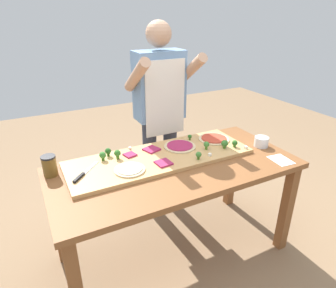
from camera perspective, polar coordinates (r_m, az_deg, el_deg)
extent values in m
plane|color=#896B4C|center=(2.46, 1.26, -20.14)|extent=(8.00, 8.00, 0.00)
cube|color=brown|center=(2.44, 21.99, -11.55)|extent=(0.07, 0.07, 0.73)
cube|color=brown|center=(2.31, -20.69, -13.54)|extent=(0.07, 0.07, 0.73)
cube|color=brown|center=(2.83, 12.13, -4.94)|extent=(0.07, 0.07, 0.73)
cube|color=brown|center=(2.01, 1.45, -4.68)|extent=(1.68, 0.78, 0.04)
cube|color=tan|center=(2.08, -1.48, -2.59)|extent=(1.30, 0.45, 0.03)
cube|color=#B7BABF|center=(1.98, -14.76, -4.45)|extent=(0.13, 0.14, 0.00)
cube|color=black|center=(1.87, -16.91, -6.26)|extent=(0.09, 0.09, 0.02)
cylinder|color=beige|center=(2.20, 2.31, -0.46)|extent=(0.24, 0.24, 0.01)
cylinder|color=#9E234C|center=(2.19, 2.31, -0.27)|extent=(0.19, 0.19, 0.01)
cylinder|color=beige|center=(2.35, 8.90, 0.95)|extent=(0.24, 0.24, 0.01)
cylinder|color=#BC3D28|center=(2.34, 8.91, 1.13)|extent=(0.20, 0.20, 0.01)
cylinder|color=beige|center=(1.90, -7.44, -4.95)|extent=(0.20, 0.20, 0.01)
cylinder|color=beige|center=(1.90, -7.45, -4.74)|extent=(0.17, 0.17, 0.01)
cube|color=#9E234C|center=(2.09, -7.40, -2.08)|extent=(0.09, 0.09, 0.01)
cube|color=#9E234C|center=(2.15, -3.20, -1.04)|extent=(0.13, 0.13, 0.01)
cube|color=#9E234C|center=(1.96, -0.88, -3.70)|extent=(0.11, 0.11, 0.01)
cylinder|color=#487A23|center=(2.03, 5.92, -2.68)|extent=(0.02, 0.02, 0.02)
sphere|color=#427F33|center=(2.02, 5.95, -2.05)|extent=(0.04, 0.04, 0.04)
cylinder|color=#3F7220|center=(2.21, 10.88, -0.54)|extent=(0.02, 0.02, 0.02)
sphere|color=#38752D|center=(2.20, 10.94, 0.14)|extent=(0.05, 0.05, 0.05)
cylinder|color=#366618|center=(2.32, 4.24, 0.99)|extent=(0.01, 0.01, 0.02)
sphere|color=#2D6623|center=(2.31, 4.25, 1.46)|extent=(0.03, 0.03, 0.03)
cylinder|color=#487A23|center=(2.17, 7.43, -0.73)|extent=(0.02, 0.02, 0.03)
sphere|color=#427F33|center=(2.16, 7.47, -0.05)|extent=(0.04, 0.04, 0.04)
cylinder|color=#2C5915|center=(2.10, -11.50, -2.01)|extent=(0.02, 0.02, 0.02)
sphere|color=#23561E|center=(2.09, -11.56, -1.35)|extent=(0.04, 0.04, 0.04)
cylinder|color=#366618|center=(2.05, -9.73, -2.49)|extent=(0.02, 0.02, 0.03)
sphere|color=#2D6623|center=(2.04, -9.79, -1.76)|extent=(0.05, 0.05, 0.05)
cylinder|color=#366618|center=(2.25, 12.77, -0.34)|extent=(0.02, 0.02, 0.02)
sphere|color=#2D6623|center=(2.24, 12.83, 0.21)|extent=(0.04, 0.04, 0.04)
cylinder|color=#3F7220|center=(2.05, -12.49, -2.80)|extent=(0.02, 0.02, 0.02)
sphere|color=#38752D|center=(2.04, -12.56, -2.11)|extent=(0.05, 0.05, 0.05)
cube|color=white|center=(2.18, -7.39, -0.81)|extent=(0.02, 0.02, 0.02)
cube|color=white|center=(2.08, 8.13, -2.06)|extent=(0.02, 0.02, 0.02)
cube|color=white|center=(2.24, 14.86, -0.63)|extent=(0.02, 0.02, 0.02)
cylinder|color=white|center=(2.37, 17.65, 0.42)|extent=(0.11, 0.11, 0.08)
cylinder|color=white|center=(2.37, 17.61, 0.08)|extent=(0.09, 0.09, 0.04)
cylinder|color=brown|center=(2.00, -21.96, -4.10)|extent=(0.09, 0.09, 0.12)
cylinder|color=black|center=(1.97, -22.27, -2.35)|extent=(0.09, 0.09, 0.01)
cube|color=white|center=(2.21, 21.04, -2.91)|extent=(0.14, 0.17, 0.00)
cylinder|color=#333847|center=(2.65, -3.47, -4.43)|extent=(0.12, 0.12, 0.90)
cylinder|color=#333847|center=(2.73, 0.37, -3.50)|extent=(0.12, 0.12, 0.90)
cube|color=#6689B2|center=(2.43, -1.71, 11.25)|extent=(0.40, 0.20, 0.55)
cube|color=silver|center=(2.35, -0.53, 8.76)|extent=(0.34, 0.01, 0.60)
cylinder|color=tan|center=(2.22, -6.10, 13.08)|extent=(0.08, 0.39, 0.31)
cylinder|color=tan|center=(2.42, 4.37, 14.10)|extent=(0.08, 0.39, 0.31)
sphere|color=tan|center=(2.37, -1.84, 20.60)|extent=(0.20, 0.20, 0.20)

